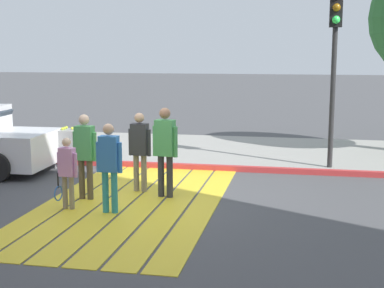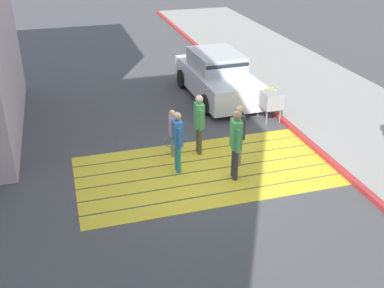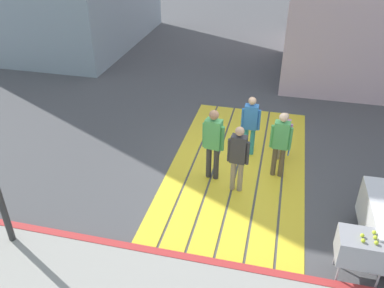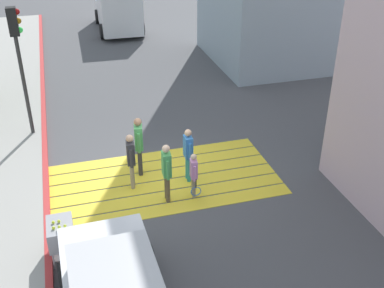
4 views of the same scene
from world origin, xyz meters
TOP-DOWN VIEW (x-y plane):
  - ground_plane at (0.00, 0.00)m, footprint 120.00×120.00m
  - crosswalk_stripes at (0.00, 0.00)m, footprint 6.40×3.25m
  - sidewalk_west at (-5.60, 0.00)m, footprint 4.80×40.00m
  - curb_painted at (-3.25, 0.00)m, footprint 0.16×40.00m
  - traffic_light_corner at (-3.58, 3.82)m, footprint 0.39×0.28m
  - tennis_ball_cart at (-2.90, -2.46)m, footprint 0.56×0.80m
  - pedestrian_adult_lead at (-0.59, 0.53)m, footprint 0.28×0.51m
  - pedestrian_adult_trailing at (-0.14, -0.95)m, footprint 0.23×0.49m
  - pedestrian_adult_side at (-0.92, -0.09)m, footprint 0.24×0.48m
  - pedestrian_teen_behind at (0.65, -0.18)m, footprint 0.21×0.48m
  - pedestrian_child_with_racket at (0.57, -1.02)m, footprint 0.28×0.42m

SIDE VIEW (x-z plane):
  - ground_plane at x=0.00m, z-range 0.00..0.00m
  - crosswalk_stripes at x=0.00m, z-range 0.00..0.01m
  - sidewalk_west at x=-5.60m, z-range 0.00..0.12m
  - curb_painted at x=-3.25m, z-range 0.00..0.13m
  - tennis_ball_cart at x=-2.90m, z-range 0.19..1.21m
  - pedestrian_child_with_racket at x=0.57m, z-range 0.09..1.41m
  - pedestrian_teen_behind at x=0.65m, z-range 0.13..1.75m
  - pedestrian_adult_side at x=-0.92m, z-range 0.13..1.77m
  - pedestrian_adult_trailing at x=-0.14m, z-range 0.14..1.81m
  - pedestrian_adult_lead at x=-0.59m, z-range 0.15..1.93m
  - traffic_light_corner at x=-3.58m, z-range 0.92..5.16m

